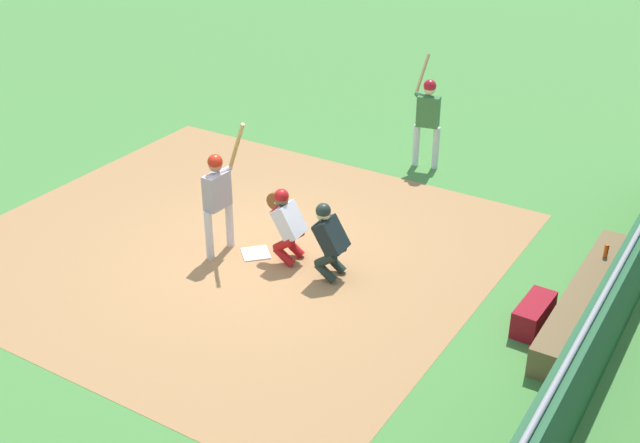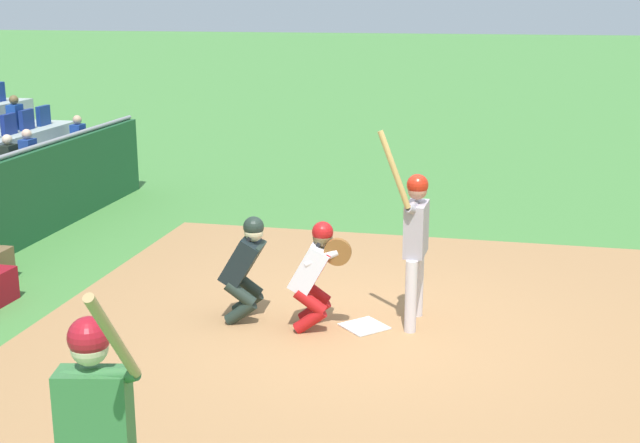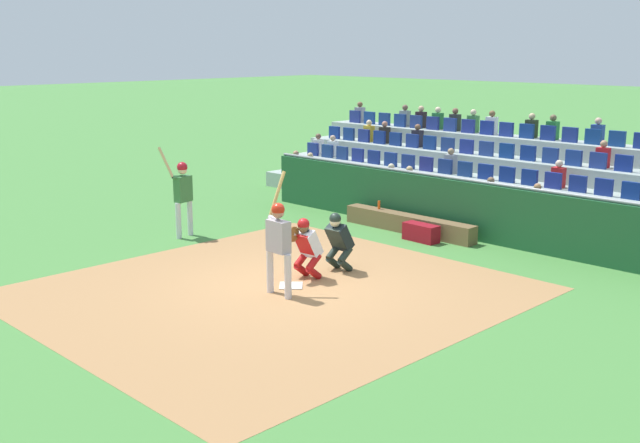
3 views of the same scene
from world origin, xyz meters
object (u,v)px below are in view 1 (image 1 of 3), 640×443
object	(u,v)px
dugout_bench	(582,299)
equipment_duffel_bag	(534,315)
home_plate_marker	(256,253)
catcher_crouching	(286,221)
water_bottle_on_bench	(606,251)
on_deck_batter	(428,113)
batter_at_plate	(218,193)
home_plate_umpire	(329,237)

from	to	relation	value
dugout_bench	equipment_duffel_bag	distance (m)	0.89
home_plate_marker	equipment_duffel_bag	world-z (taller)	equipment_duffel_bag
catcher_crouching	equipment_duffel_bag	xyz separation A→B (m)	(0.22, -4.03, -0.50)
water_bottle_on_bench	dugout_bench	bearing A→B (deg)	177.43
home_plate_marker	dugout_bench	bearing A→B (deg)	-77.67
catcher_crouching	equipment_duffel_bag	size ratio (longest dim) A/B	1.44
on_deck_batter	water_bottle_on_bench	bearing A→B (deg)	-121.70
batter_at_plate	home_plate_umpire	bearing A→B (deg)	-81.67
dugout_bench	home_plate_umpire	bearing A→B (deg)	106.06
home_plate_marker	equipment_duffel_bag	distance (m)	4.58
home_plate_umpire	on_deck_batter	xyz separation A→B (m)	(4.65, 0.50, 0.46)
catcher_crouching	home_plate_umpire	bearing A→B (deg)	-96.03
catcher_crouching	on_deck_batter	xyz separation A→B (m)	(4.56, -0.34, 0.43)
home_plate_marker	catcher_crouching	world-z (taller)	catcher_crouching
equipment_duffel_bag	on_deck_batter	world-z (taller)	on_deck_batter
home_plate_umpire	dugout_bench	bearing A→B (deg)	-73.94
water_bottle_on_bench	equipment_duffel_bag	world-z (taller)	water_bottle_on_bench
home_plate_umpire	equipment_duffel_bag	world-z (taller)	home_plate_umpire
water_bottle_on_bench	batter_at_plate	bearing A→B (deg)	112.57
home_plate_umpire	equipment_duffel_bag	size ratio (longest dim) A/B	1.43
home_plate_umpire	home_plate_marker	bearing A→B (deg)	91.92
batter_at_plate	equipment_duffel_bag	bearing A→B (deg)	-83.46
equipment_duffel_bag	home_plate_umpire	bearing A→B (deg)	97.83
home_plate_umpire	catcher_crouching	bearing A→B (deg)	83.97
dugout_bench	equipment_duffel_bag	bearing A→B (deg)	147.55
batter_at_plate	home_plate_marker	bearing A→B (deg)	-66.15
batter_at_plate	dugout_bench	distance (m)	5.78
water_bottle_on_bench	equipment_duffel_bag	xyz separation A→B (m)	(-1.75, 0.52, -0.34)
dugout_bench	water_bottle_on_bench	distance (m)	1.05
batter_at_plate	home_plate_umpire	xyz separation A→B (m)	(0.28, -1.90, -0.41)
equipment_duffel_bag	dugout_bench	bearing A→B (deg)	-30.09
batter_at_plate	equipment_duffel_bag	size ratio (longest dim) A/B	2.57
batter_at_plate	equipment_duffel_bag	xyz separation A→B (m)	(0.58, -5.08, -0.88)
catcher_crouching	on_deck_batter	world-z (taller)	on_deck_batter
batter_at_plate	water_bottle_on_bench	world-z (taller)	batter_at_plate
batter_at_plate	catcher_crouching	bearing A→B (deg)	-70.92
water_bottle_on_bench	catcher_crouching	bearing A→B (deg)	113.36
water_bottle_on_bench	equipment_duffel_bag	bearing A→B (deg)	163.38
equipment_duffel_bag	on_deck_batter	bearing A→B (deg)	42.65
catcher_crouching	dugout_bench	world-z (taller)	catcher_crouching
dugout_bench	water_bottle_on_bench	xyz separation A→B (m)	(1.00, -0.04, 0.33)
batter_at_plate	water_bottle_on_bench	size ratio (longest dim) A/B	10.72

